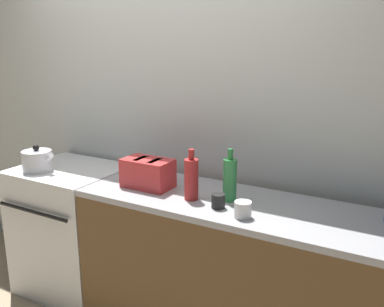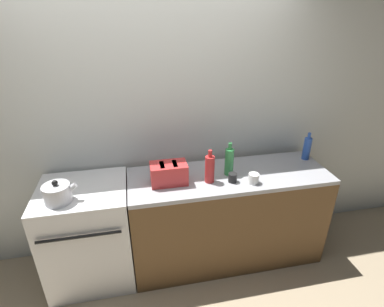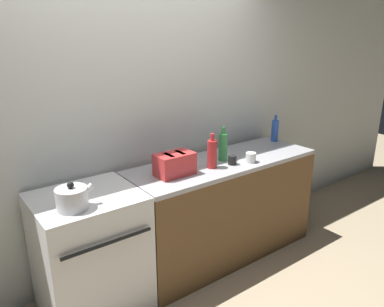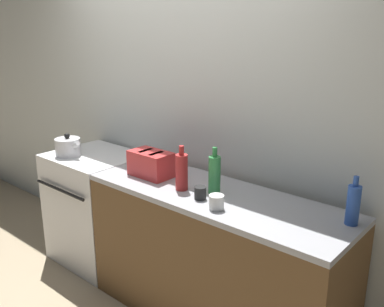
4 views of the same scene
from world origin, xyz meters
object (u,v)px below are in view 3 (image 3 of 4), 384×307
at_px(bottle_green, 223,146).
at_px(bottle_blue, 275,130).
at_px(stove, 91,253).
at_px(cup_white, 251,157).
at_px(toaster, 175,164).
at_px(cup_black, 232,160).
at_px(kettle, 72,198).
at_px(bottle_red, 212,154).

bearing_deg(bottle_green, bottle_blue, 9.24).
xyz_separation_m(stove, cup_white, (1.39, -0.19, 0.49)).
xyz_separation_m(toaster, cup_black, (0.52, -0.09, -0.05)).
xyz_separation_m(kettle, bottle_blue, (2.18, 0.27, 0.04)).
xyz_separation_m(bottle_blue, cup_white, (-0.65, -0.31, -0.07)).
distance_m(bottle_green, cup_white, 0.25).
distance_m(kettle, bottle_blue, 2.19).
relative_size(bottle_red, cup_white, 3.32).
distance_m(stove, cup_white, 1.49).
bearing_deg(stove, bottle_red, -5.24).
bearing_deg(stove, cup_black, -6.36).
bearing_deg(bottle_red, cup_white, -14.99).
bearing_deg(toaster, cup_white, -12.00).
height_order(stove, cup_white, cup_white).
height_order(stove, bottle_red, bottle_red).
bearing_deg(toaster, cup_black, -10.10).
xyz_separation_m(bottle_red, cup_black, (0.19, -0.04, -0.08)).
xyz_separation_m(stove, bottle_red, (1.04, -0.10, 0.57)).
height_order(bottle_green, cup_black, bottle_green).
xyz_separation_m(bottle_blue, bottle_green, (-0.81, -0.13, 0.01)).
bearing_deg(kettle, bottle_blue, 7.04).
bearing_deg(stove, cup_white, -7.75).
height_order(kettle, bottle_red, bottle_red).
xyz_separation_m(bottle_green, cup_black, (-0.01, -0.13, -0.09)).
height_order(stove, bottle_blue, bottle_blue).
relative_size(kettle, bottle_red, 0.87).
relative_size(bottle_blue, cup_black, 3.47).
height_order(stove, cup_black, cup_black).
height_order(bottle_red, cup_white, bottle_red).
height_order(bottle_red, cup_black, bottle_red).
distance_m(bottle_red, bottle_blue, 1.03).
height_order(stove, bottle_green, bottle_green).
height_order(toaster, bottle_red, bottle_red).
relative_size(stove, bottle_green, 3.10).
xyz_separation_m(stove, kettle, (-0.13, -0.15, 0.52)).
relative_size(bottle_red, cup_black, 3.75).
height_order(kettle, cup_white, kettle).
relative_size(stove, cup_black, 11.97).
bearing_deg(cup_white, bottle_blue, 25.53).
relative_size(cup_white, cup_black, 1.13).
distance_m(bottle_red, bottle_green, 0.21).
relative_size(stove, kettle, 3.68).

